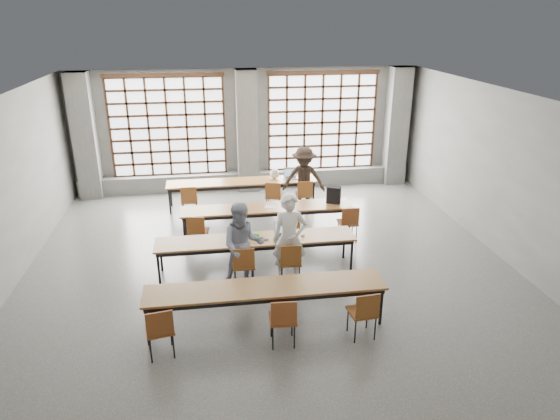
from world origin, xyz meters
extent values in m
plane|color=#4E4E4B|center=(0.00, 0.00, 0.00)|extent=(11.00, 11.00, 0.00)
plane|color=silver|center=(0.00, 0.00, 3.50)|extent=(11.00, 11.00, 0.00)
plane|color=#5B5B58|center=(0.00, 5.50, 1.75)|extent=(10.00, 0.00, 10.00)
plane|color=#5B5B58|center=(0.00, -5.50, 1.75)|extent=(10.00, 0.00, 10.00)
plane|color=#5B5B58|center=(5.00, 0.00, 1.75)|extent=(0.00, 11.00, 11.00)
cube|color=#585855|center=(-4.50, 5.22, 1.75)|extent=(0.60, 0.55, 3.50)
cube|color=#585855|center=(0.00, 5.22, 1.75)|extent=(0.60, 0.55, 3.50)
cube|color=#585855|center=(4.50, 5.22, 1.75)|extent=(0.60, 0.55, 3.50)
cube|color=white|center=(-2.25, 5.48, 1.90)|extent=(3.20, 0.02, 2.80)
cube|color=black|center=(-2.25, 5.40, 1.90)|extent=(3.20, 0.05, 2.80)
cube|color=black|center=(-2.25, 5.40, 0.45)|extent=(3.32, 0.07, 0.10)
cube|color=black|center=(-2.25, 5.40, 3.35)|extent=(3.32, 0.07, 0.10)
cube|color=white|center=(2.25, 5.48, 1.90)|extent=(3.20, 0.02, 2.80)
cube|color=black|center=(2.25, 5.40, 1.90)|extent=(3.20, 0.05, 2.80)
cube|color=black|center=(2.25, 5.40, 0.45)|extent=(3.32, 0.07, 0.10)
cube|color=black|center=(2.25, 5.40, 3.35)|extent=(3.32, 0.07, 0.10)
cube|color=#585855|center=(0.00, 5.30, 0.25)|extent=(9.80, 0.35, 0.50)
cube|color=brown|center=(-0.30, 3.79, 0.71)|extent=(4.00, 0.70, 0.04)
cube|color=black|center=(-0.30, 3.79, 0.65)|extent=(3.90, 0.64, 0.08)
cylinder|color=black|center=(-2.22, 3.50, 0.34)|extent=(0.05, 0.05, 0.69)
cylinder|color=black|center=(-2.22, 4.08, 0.34)|extent=(0.05, 0.05, 0.69)
cylinder|color=black|center=(1.62, 3.50, 0.34)|extent=(0.05, 0.05, 0.69)
cylinder|color=black|center=(1.62, 4.08, 0.34)|extent=(0.05, 0.05, 0.69)
cube|color=brown|center=(0.13, 1.78, 0.71)|extent=(4.00, 0.70, 0.04)
cube|color=black|center=(0.13, 1.78, 0.65)|extent=(3.90, 0.64, 0.08)
cylinder|color=black|center=(-1.79, 1.49, 0.34)|extent=(0.05, 0.05, 0.69)
cylinder|color=black|center=(-1.79, 2.07, 0.34)|extent=(0.05, 0.05, 0.69)
cylinder|color=black|center=(2.05, 1.49, 0.34)|extent=(0.05, 0.05, 0.69)
cylinder|color=black|center=(2.05, 2.07, 0.34)|extent=(0.05, 0.05, 0.69)
cube|color=brown|center=(-0.31, 0.08, 0.71)|extent=(4.00, 0.70, 0.04)
cube|color=black|center=(-0.31, 0.08, 0.65)|extent=(3.90, 0.64, 0.08)
cylinder|color=black|center=(-2.23, -0.21, 0.34)|extent=(0.05, 0.05, 0.69)
cylinder|color=black|center=(-2.23, 0.37, 0.34)|extent=(0.05, 0.05, 0.69)
cylinder|color=black|center=(1.61, -0.21, 0.34)|extent=(0.05, 0.05, 0.69)
cylinder|color=black|center=(1.61, 0.37, 0.34)|extent=(0.05, 0.05, 0.69)
cube|color=brown|center=(-0.34, -1.82, 0.71)|extent=(4.00, 0.70, 0.04)
cube|color=black|center=(-0.34, -1.82, 0.65)|extent=(3.90, 0.64, 0.08)
cylinder|color=black|center=(-2.26, -2.11, 0.34)|extent=(0.05, 0.05, 0.69)
cylinder|color=black|center=(-2.26, -1.53, 0.34)|extent=(0.05, 0.05, 0.69)
cylinder|color=black|center=(1.58, -2.11, 0.34)|extent=(0.05, 0.05, 0.69)
cylinder|color=black|center=(1.58, -1.53, 0.34)|extent=(0.05, 0.05, 0.69)
cube|color=brown|center=(-1.70, 3.24, 0.45)|extent=(0.42, 0.42, 0.04)
cube|color=brown|center=(-1.70, 3.04, 0.68)|extent=(0.40, 0.03, 0.40)
cylinder|color=black|center=(-1.70, 3.24, 0.23)|extent=(0.02, 0.02, 0.45)
cube|color=brown|center=(0.50, 3.24, 0.45)|extent=(0.52, 0.52, 0.04)
cube|color=brown|center=(0.44, 3.05, 0.68)|extent=(0.39, 0.14, 0.40)
cylinder|color=black|center=(0.50, 3.24, 0.23)|extent=(0.02, 0.02, 0.45)
cube|color=brown|center=(1.30, 3.24, 0.45)|extent=(0.43, 0.43, 0.04)
cube|color=brown|center=(1.29, 3.04, 0.68)|extent=(0.40, 0.04, 0.40)
cylinder|color=black|center=(1.30, 3.24, 0.23)|extent=(0.02, 0.02, 0.45)
cube|color=maroon|center=(-1.47, 1.23, 0.45)|extent=(0.50, 0.50, 0.04)
cube|color=maroon|center=(-1.51, 1.03, 0.68)|extent=(0.40, 0.12, 0.40)
cylinder|color=black|center=(-1.47, 1.23, 0.23)|extent=(0.02, 0.02, 0.45)
cube|color=brown|center=(0.53, 1.23, 0.45)|extent=(0.52, 0.52, 0.04)
cube|color=brown|center=(0.59, 1.04, 0.68)|extent=(0.39, 0.14, 0.40)
cylinder|color=black|center=(0.53, 1.23, 0.23)|extent=(0.02, 0.02, 0.45)
cube|color=brown|center=(1.93, 1.23, 0.45)|extent=(0.42, 0.42, 0.04)
cube|color=brown|center=(1.93, 1.03, 0.68)|extent=(0.40, 0.03, 0.40)
cylinder|color=black|center=(1.93, 1.23, 0.23)|extent=(0.02, 0.02, 0.45)
cube|color=brown|center=(-0.61, -0.47, 0.45)|extent=(0.43, 0.43, 0.04)
cube|color=brown|center=(-0.61, -0.67, 0.68)|extent=(0.40, 0.04, 0.40)
cylinder|color=black|center=(-0.61, -0.47, 0.23)|extent=(0.02, 0.02, 0.45)
cube|color=brown|center=(0.29, -0.47, 0.45)|extent=(0.44, 0.44, 0.04)
cube|color=brown|center=(0.28, -0.67, 0.68)|extent=(0.40, 0.05, 0.40)
cylinder|color=black|center=(0.29, -0.47, 0.23)|extent=(0.02, 0.02, 0.45)
cube|color=brown|center=(-2.04, -2.37, 0.45)|extent=(0.49, 0.49, 0.04)
cube|color=brown|center=(-2.01, -2.57, 0.68)|extent=(0.40, 0.10, 0.40)
cylinder|color=black|center=(-2.04, -2.37, 0.23)|extent=(0.02, 0.02, 0.45)
cube|color=brown|center=(-0.14, -2.37, 0.45)|extent=(0.44, 0.44, 0.04)
cube|color=brown|center=(-0.15, -2.57, 0.68)|extent=(0.40, 0.05, 0.40)
cylinder|color=black|center=(-0.14, -2.37, 0.23)|extent=(0.02, 0.02, 0.45)
cube|color=brown|center=(1.16, -2.37, 0.45)|extent=(0.45, 0.45, 0.04)
cube|color=brown|center=(1.18, -2.57, 0.68)|extent=(0.40, 0.06, 0.40)
cylinder|color=black|center=(1.16, -2.37, 0.23)|extent=(0.02, 0.02, 0.45)
imported|color=silver|center=(0.29, -0.42, 0.91)|extent=(0.70, 0.50, 1.82)
imported|color=#1A274E|center=(-0.61, -0.42, 0.84)|extent=(0.85, 0.68, 1.69)
imported|color=black|center=(1.30, 3.29, 0.87)|extent=(1.24, 0.88, 1.73)
cube|color=silver|center=(0.24, 0.13, 0.74)|extent=(0.40, 0.32, 0.02)
cube|color=black|center=(0.24, 0.12, 0.75)|extent=(0.33, 0.23, 0.00)
cube|color=silver|center=(0.27, 0.27, 0.86)|extent=(0.37, 0.13, 0.26)
cube|color=#88ACEB|center=(0.27, 0.26, 0.83)|extent=(0.31, 0.11, 0.21)
cube|color=#A9A9AE|center=(1.05, 3.84, 0.74)|extent=(0.37, 0.27, 0.02)
cube|color=black|center=(1.05, 3.83, 0.75)|extent=(0.30, 0.19, 0.00)
cube|color=#A9A9AE|center=(1.05, 3.98, 0.86)|extent=(0.36, 0.08, 0.26)
cube|color=#85B5E7|center=(1.05, 3.97, 0.83)|extent=(0.31, 0.06, 0.21)
ellipsoid|color=white|center=(0.64, 0.06, 0.75)|extent=(0.11, 0.09, 0.04)
cube|color=green|center=(-0.36, 0.16, 0.78)|extent=(0.27, 0.16, 0.09)
cube|color=black|center=(-0.13, -0.02, 0.74)|extent=(0.13, 0.07, 0.01)
cube|color=white|center=(-0.47, 1.83, 0.73)|extent=(0.34, 0.28, 0.00)
cube|color=silver|center=(0.23, 1.78, 0.73)|extent=(0.35, 0.29, 0.00)
cube|color=black|center=(1.73, 1.83, 0.93)|extent=(0.37, 0.32, 0.40)
ellipsoid|color=silver|center=(0.60, 3.84, 0.87)|extent=(0.31, 0.27, 0.29)
cube|color=maroon|center=(-2.04, -2.37, 0.50)|extent=(0.22, 0.16, 0.06)
camera|label=1|loc=(-1.17, -8.97, 4.95)|focal=32.00mm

